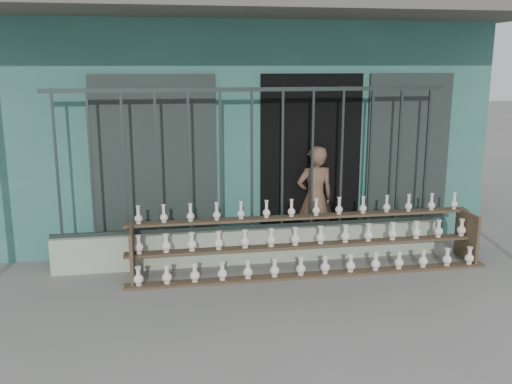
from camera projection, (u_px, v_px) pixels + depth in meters
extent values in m
plane|color=slate|center=(272.00, 301.00, 6.20)|extent=(60.00, 60.00, 0.00)
cube|color=#346F65|center=(223.00, 118.00, 9.98)|extent=(7.00, 5.00, 3.20)
cube|color=black|center=(310.00, 162.00, 7.84)|extent=(1.40, 0.12, 2.40)
cube|color=#1F2A26|center=(155.00, 168.00, 7.44)|extent=(1.60, 0.08, 2.40)
cube|color=#1F2A26|center=(407.00, 160.00, 8.04)|extent=(1.20, 0.08, 2.40)
cube|color=#59544C|center=(253.00, 9.00, 6.66)|extent=(7.40, 2.00, 0.12)
cube|color=#ABBDA2|center=(252.00, 245.00, 7.40)|extent=(5.00, 0.20, 0.45)
cube|color=#283330|center=(57.00, 165.00, 6.75)|extent=(0.03, 0.03, 1.80)
cube|color=#283330|center=(91.00, 164.00, 6.82)|extent=(0.03, 0.03, 1.80)
cube|color=#283330|center=(124.00, 163.00, 6.89)|extent=(0.03, 0.03, 1.80)
cube|color=#283330|center=(157.00, 162.00, 6.95)|extent=(0.03, 0.03, 1.80)
cube|color=#283330|center=(189.00, 161.00, 7.02)|extent=(0.03, 0.03, 1.80)
cube|color=#283330|center=(221.00, 161.00, 7.09)|extent=(0.03, 0.03, 1.80)
cube|color=#283330|center=(252.00, 160.00, 7.15)|extent=(0.03, 0.03, 1.80)
cube|color=#283330|center=(282.00, 159.00, 7.22)|extent=(0.03, 0.03, 1.80)
cube|color=#283330|center=(312.00, 158.00, 7.29)|extent=(0.03, 0.03, 1.80)
cube|color=#283330|center=(342.00, 157.00, 7.35)|extent=(0.03, 0.03, 1.80)
cube|color=#283330|center=(370.00, 156.00, 7.42)|extent=(0.03, 0.03, 1.80)
cube|color=#283330|center=(399.00, 155.00, 7.48)|extent=(0.03, 0.03, 1.80)
cube|color=#283330|center=(426.00, 155.00, 7.55)|extent=(0.03, 0.03, 1.80)
cube|color=#283330|center=(252.00, 89.00, 6.96)|extent=(5.00, 0.04, 0.05)
cube|color=#283330|center=(252.00, 227.00, 7.35)|extent=(5.00, 0.04, 0.05)
cube|color=brown|center=(313.00, 275.00, 6.93)|extent=(4.50, 0.18, 0.03)
cube|color=brown|center=(308.00, 245.00, 7.11)|extent=(4.50, 0.18, 0.03)
cube|color=brown|center=(303.00, 217.00, 7.28)|extent=(4.50, 0.18, 0.03)
cube|color=brown|center=(132.00, 255.00, 6.74)|extent=(0.04, 0.55, 0.64)
cube|color=brown|center=(467.00, 236.00, 7.47)|extent=(0.04, 0.55, 0.64)
imported|color=brown|center=(315.00, 198.00, 7.81)|extent=(0.56, 0.40, 1.45)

